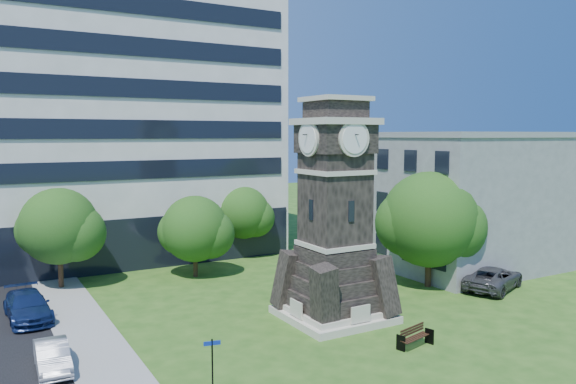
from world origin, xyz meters
TOP-DOWN VIEW (x-y plane):
  - ground at (0.00, 0.00)m, footprint 160.00×160.00m
  - sidewalk at (-9.50, 5.00)m, footprint 3.00×70.00m
  - clock_tower at (3.00, 2.00)m, footprint 5.40×5.40m
  - office_tall at (-3.20, 25.84)m, footprint 26.20×15.11m
  - office_low at (19.97, 8.00)m, footprint 15.20×12.20m
  - car_street_mid at (-11.59, 2.25)m, footprint 1.44×3.83m
  - car_street_north at (-11.88, 10.17)m, footprint 2.38×5.33m
  - car_east_lot at (15.44, 1.56)m, footprint 6.07×4.39m
  - park_bench at (3.93, -3.49)m, footprint 1.93×0.51m
  - street_sign at (-6.80, -4.29)m, footprint 0.63×0.06m
  - tree_nw at (-9.26, 16.17)m, footprint 5.59×5.08m
  - tree_nc at (-0.40, 14.57)m, footprint 5.24×4.76m
  - tree_ne at (5.36, 18.65)m, footprint 4.78×4.35m
  - tree_east at (12.30, 4.25)m, footprint 7.04×6.40m

SIDE VIEW (x-z plane):
  - ground at x=0.00m, z-range 0.00..0.00m
  - sidewalk at x=-9.50m, z-range 0.00..0.06m
  - park_bench at x=3.93m, z-range 0.03..1.02m
  - car_street_mid at x=-11.59m, z-range 0.00..1.25m
  - car_street_north at x=-11.88m, z-range 0.00..1.52m
  - car_east_lot at x=15.44m, z-range 0.00..1.53m
  - street_sign at x=-6.80m, z-range 0.33..2.97m
  - tree_nc at x=-0.40m, z-range 0.42..6.29m
  - tree_ne at x=5.36m, z-range 0.64..6.59m
  - tree_nw at x=-9.26m, z-range 0.65..7.37m
  - tree_east at x=12.30m, z-range 0.51..8.29m
  - office_low at x=19.97m, z-range 0.01..10.41m
  - clock_tower at x=3.00m, z-range -0.83..11.39m
  - office_tall at x=-3.20m, z-range -0.08..28.52m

